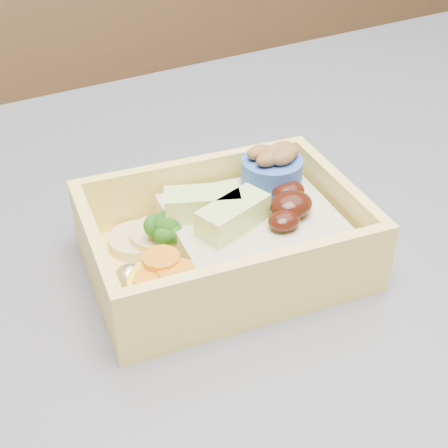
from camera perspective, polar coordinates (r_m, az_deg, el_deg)
bento_box at (r=0.40m, az=0.60°, el=-1.01°), size 0.18×0.14×0.06m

